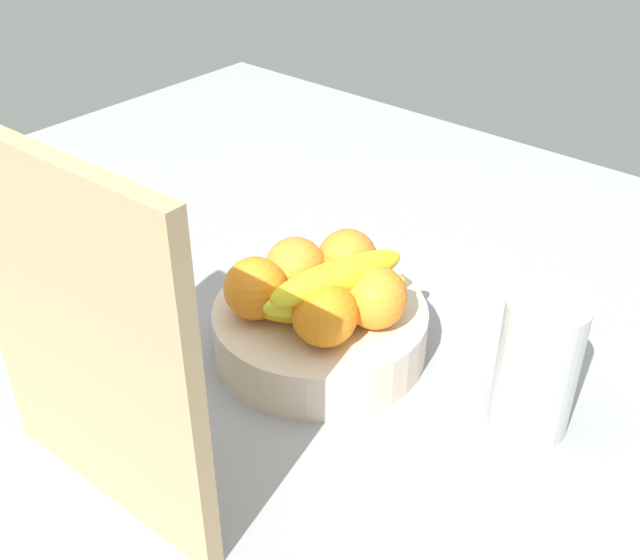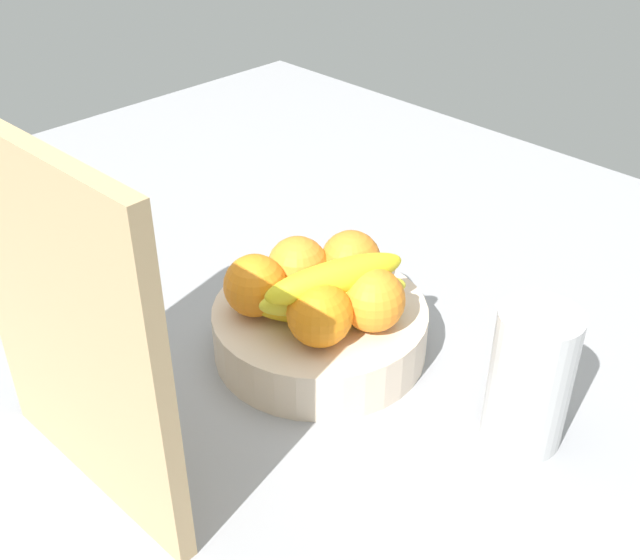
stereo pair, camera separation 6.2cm
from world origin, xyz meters
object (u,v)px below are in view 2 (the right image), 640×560
at_px(orange_back_left, 373,300).
at_px(orange_back_right, 351,260).
at_px(banana_bunch, 332,293).
at_px(thermos_tumbler, 530,378).
at_px(orange_front_left, 298,266).
at_px(orange_front_right, 255,286).
at_px(cutting_board, 70,334).
at_px(orange_center, 320,314).
at_px(fruit_bowl, 320,329).

bearing_deg(orange_back_left, orange_back_right, -30.23).
bearing_deg(orange_back_right, banana_bunch, 118.18).
distance_m(orange_back_left, thermos_tumbler, 0.19).
height_order(orange_front_left, thermos_tumbler, thermos_tumbler).
relative_size(orange_front_right, orange_back_left, 1.00).
xyz_separation_m(cutting_board, thermos_tumbler, (-0.26, -0.35, -0.10)).
relative_size(orange_center, cutting_board, 0.20).
xyz_separation_m(fruit_bowl, orange_front_left, (0.04, -0.01, 0.07)).
bearing_deg(cutting_board, orange_back_left, -104.82).
xyz_separation_m(orange_front_left, banana_bunch, (-0.07, 0.02, 0.01)).
relative_size(orange_back_right, thermos_tumbler, 0.46).
xyz_separation_m(orange_front_right, cutting_board, (-0.04, 0.24, 0.08)).
bearing_deg(orange_front_left, banana_bunch, 166.90).
bearing_deg(orange_back_left, thermos_tumbler, -170.88).
relative_size(orange_back_right, banana_bunch, 0.42).
bearing_deg(orange_center, cutting_board, 78.51).
relative_size(orange_back_right, cutting_board, 0.20).
bearing_deg(cutting_board, fruit_bowl, -93.13).
distance_m(fruit_bowl, orange_center, 0.09).
bearing_deg(orange_back_left, orange_center, 70.09).
bearing_deg(orange_back_left, cutting_board, 76.83).
height_order(orange_back_left, orange_back_right, same).
distance_m(orange_front_right, cutting_board, 0.26).
xyz_separation_m(fruit_bowl, orange_back_right, (0.01, -0.06, 0.07)).
height_order(fruit_bowl, orange_center, orange_center).
bearing_deg(fruit_bowl, orange_back_left, -165.62).
relative_size(fruit_bowl, orange_center, 3.49).
bearing_deg(banana_bunch, orange_front_left, -13.10).
height_order(orange_front_left, orange_back_right, same).
relative_size(fruit_bowl, orange_back_right, 3.49).
xyz_separation_m(orange_front_left, orange_back_right, (-0.04, -0.06, 0.00)).
bearing_deg(cutting_board, banana_bunch, -99.21).
height_order(cutting_board, thermos_tumbler, cutting_board).
relative_size(orange_back_left, thermos_tumbler, 0.46).
bearing_deg(fruit_bowl, banana_bunch, 159.11).
height_order(orange_center, thermos_tumbler, thermos_tumbler).
xyz_separation_m(orange_back_left, banana_bunch, (0.04, 0.03, 0.01)).
xyz_separation_m(fruit_bowl, cutting_board, (0.01, 0.30, 0.15)).
bearing_deg(thermos_tumbler, orange_front_right, 19.09).
height_order(orange_center, cutting_board, cutting_board).
relative_size(orange_front_left, cutting_board, 0.20).
bearing_deg(orange_center, orange_back_right, -63.46).
relative_size(orange_front_right, orange_center, 1.00).
relative_size(orange_front_left, orange_front_right, 1.00).
xyz_separation_m(orange_center, thermos_tumbler, (-0.21, -0.09, -0.02)).
bearing_deg(orange_back_left, banana_bunch, 38.63).
distance_m(fruit_bowl, orange_back_left, 0.10).
relative_size(banana_bunch, cutting_board, 0.48).
distance_m(orange_back_right, banana_bunch, 0.08).
bearing_deg(orange_front_right, cutting_board, 99.41).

